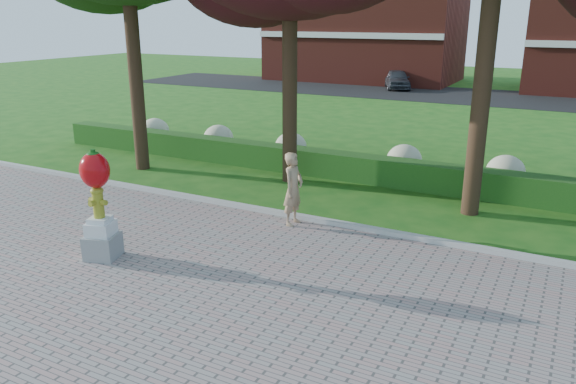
{
  "coord_description": "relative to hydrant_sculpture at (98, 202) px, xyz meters",
  "views": [
    {
      "loc": [
        5.69,
        -8.76,
        4.89
      ],
      "look_at": [
        0.57,
        1.0,
        1.4
      ],
      "focal_mm": 35.0,
      "sensor_mm": 36.0,
      "label": 1
    }
  ],
  "objects": [
    {
      "name": "hydrangea_row",
      "position": [
        3.32,
        8.99,
        -0.72
      ],
      "size": [
        20.1,
        1.1,
        0.99
      ],
      "color": "beige",
      "rests_on": "ground"
    },
    {
      "name": "parked_car",
      "position": [
        -3.11,
        30.43,
        -0.6
      ],
      "size": [
        2.92,
        4.1,
        1.3
      ],
      "primitive_type": "imported",
      "rotation": [
        0.0,
        0.0,
        0.41
      ],
      "color": "#414449",
      "rests_on": "street"
    },
    {
      "name": "street",
      "position": [
        2.75,
        28.99,
        -1.26
      ],
      "size": [
        50.0,
        8.0,
        0.02
      ],
      "primitive_type": "cube",
      "color": "black",
      "rests_on": "ground"
    },
    {
      "name": "hydrant_sculpture",
      "position": [
        0.0,
        0.0,
        0.0
      ],
      "size": [
        0.78,
        0.78,
        2.31
      ],
      "rotation": [
        0.0,
        0.0,
        0.3
      ],
      "color": "gray",
      "rests_on": "walkway"
    },
    {
      "name": "walkway",
      "position": [
        2.75,
        -3.01,
        -1.25
      ],
      "size": [
        40.0,
        14.0,
        0.04
      ],
      "primitive_type": "cube",
      "color": "gray",
      "rests_on": "ground"
    },
    {
      "name": "building_left",
      "position": [
        -7.25,
        34.99,
        2.23
      ],
      "size": [
        14.0,
        8.0,
        7.0
      ],
      "primitive_type": "cube",
      "color": "maroon",
      "rests_on": "ground"
    },
    {
      "name": "lawn_hedge",
      "position": [
        2.75,
        7.99,
        -0.87
      ],
      "size": [
        24.0,
        0.7,
        0.8
      ],
      "primitive_type": "cube",
      "color": "#134515",
      "rests_on": "ground"
    },
    {
      "name": "ground",
      "position": [
        2.75,
        0.99,
        -1.27
      ],
      "size": [
        100.0,
        100.0,
        0.0
      ],
      "primitive_type": "plane",
      "color": "#1B5515",
      "rests_on": "ground"
    },
    {
      "name": "curb",
      "position": [
        2.75,
        3.99,
        -1.19
      ],
      "size": [
        40.0,
        0.18,
        0.15
      ],
      "primitive_type": "cube",
      "color": "#ADADA5",
      "rests_on": "ground"
    },
    {
      "name": "woman",
      "position": [
        2.62,
        3.59,
        -0.34
      ],
      "size": [
        0.45,
        0.66,
        1.78
      ],
      "primitive_type": "imported",
      "rotation": [
        0.0,
        0.0,
        1.54
      ],
      "color": "#A4825E",
      "rests_on": "walkway"
    }
  ]
}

